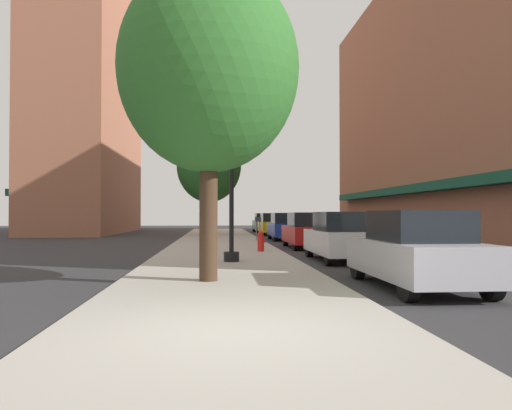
# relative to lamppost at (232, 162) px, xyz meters

# --- Properties ---
(ground_plane) EXTENTS (90.00, 90.00, 0.00)m
(ground_plane) POSITION_rel_lamppost_xyz_m (3.75, 8.91, -3.20)
(ground_plane) COLOR #2D2D30
(sidewalk_slab) EXTENTS (4.80, 50.00, 0.12)m
(sidewalk_slab) POSITION_rel_lamppost_xyz_m (-0.25, 9.91, -3.14)
(sidewalk_slab) COLOR #A8A399
(sidewalk_slab) RESTS_ON ground
(building_right_brick) EXTENTS (6.80, 40.00, 18.38)m
(building_right_brick) POSITION_rel_lamppost_xyz_m (14.74, 12.91, 5.97)
(building_right_brick) COLOR #9E6047
(building_right_brick) RESTS_ON ground
(building_far_background) EXTENTS (6.80, 18.00, 21.36)m
(building_far_background) POSITION_rel_lamppost_xyz_m (-11.26, 27.91, 7.45)
(building_far_background) COLOR #9E6047
(building_far_background) RESTS_ON ground
(lamppost) EXTENTS (0.48, 0.48, 5.90)m
(lamppost) POSITION_rel_lamppost_xyz_m (0.00, 0.00, 0.00)
(lamppost) COLOR black
(lamppost) RESTS_ON sidewalk_slab
(fire_hydrant) EXTENTS (0.33, 0.26, 0.79)m
(fire_hydrant) POSITION_rel_lamppost_xyz_m (1.28, 4.09, -2.68)
(fire_hydrant) COLOR red
(fire_hydrant) RESTS_ON sidewalk_slab
(parking_meter_near) EXTENTS (0.14, 0.09, 1.31)m
(parking_meter_near) POSITION_rel_lamppost_xyz_m (1.80, 12.60, -2.25)
(parking_meter_near) COLOR slate
(parking_meter_near) RESTS_ON sidewalk_slab
(parking_meter_far) EXTENTS (0.14, 0.09, 1.31)m
(parking_meter_far) POSITION_rel_lamppost_xyz_m (1.80, 10.41, -2.25)
(parking_meter_far) COLOR slate
(parking_meter_far) RESTS_ON sidewalk_slab
(tree_near) EXTENTS (4.57, 4.57, 7.57)m
(tree_near) POSITION_rel_lamppost_xyz_m (-0.97, 20.04, 1.84)
(tree_near) COLOR #422D1E
(tree_near) RESTS_ON sidewalk_slab
(tree_mid) EXTENTS (4.00, 4.00, 6.99)m
(tree_mid) POSITION_rel_lamppost_xyz_m (-0.65, -4.40, 1.58)
(tree_mid) COLOR #422D1E
(tree_mid) RESTS_ON sidewalk_slab
(car_silver) EXTENTS (1.80, 4.30, 1.66)m
(car_silver) POSITION_rel_lamppost_xyz_m (3.75, -5.12, -2.39)
(car_silver) COLOR black
(car_silver) RESTS_ON ground
(car_white) EXTENTS (1.80, 4.30, 1.66)m
(car_white) POSITION_rel_lamppost_xyz_m (3.75, 1.16, -2.39)
(car_white) COLOR black
(car_white) RESTS_ON ground
(car_red) EXTENTS (1.80, 4.30, 1.66)m
(car_red) POSITION_rel_lamppost_xyz_m (3.75, 7.50, -2.39)
(car_red) COLOR black
(car_red) RESTS_ON ground
(car_blue) EXTENTS (1.80, 4.30, 1.66)m
(car_blue) POSITION_rel_lamppost_xyz_m (3.75, 14.73, -2.39)
(car_blue) COLOR black
(car_blue) RESTS_ON ground
(car_yellow) EXTENTS (1.80, 4.30, 1.66)m
(car_yellow) POSITION_rel_lamppost_xyz_m (3.75, 22.03, -2.39)
(car_yellow) COLOR black
(car_yellow) RESTS_ON ground
(car_green) EXTENTS (1.80, 4.30, 1.66)m
(car_green) POSITION_rel_lamppost_xyz_m (3.75, 27.88, -2.39)
(car_green) COLOR black
(car_green) RESTS_ON ground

